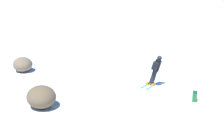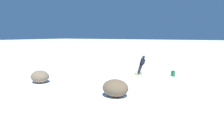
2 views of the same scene
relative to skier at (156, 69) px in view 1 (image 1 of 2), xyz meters
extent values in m
plane|color=white|center=(-0.80, 0.13, -0.99)|extent=(300.00, 300.00, 0.00)
cube|color=#1E7AC6|center=(0.11, 0.04, -0.98)|extent=(1.00, 1.48, 0.01)
cube|color=#1E7AC6|center=(0.41, 0.23, -0.98)|extent=(1.00, 1.48, 0.01)
cube|color=orange|center=(0.11, 0.04, -0.91)|extent=(0.27, 0.31, 0.12)
cube|color=orange|center=(0.41, 0.23, -0.91)|extent=(0.27, 0.31, 0.12)
cylinder|color=black|center=(0.13, 0.05, -0.48)|extent=(0.54, 0.48, 0.84)
cylinder|color=black|center=(-0.04, -0.06, 0.21)|extent=(0.61, 0.56, 0.70)
sphere|color=tan|center=(-0.14, -0.12, 0.62)|extent=(0.36, 0.34, 0.28)
sphere|color=black|center=(-0.14, -0.13, 0.64)|extent=(0.41, 0.39, 0.32)
cube|color=black|center=(-0.19, 0.16, 0.24)|extent=(0.43, 0.36, 0.50)
cylinder|color=#B7B7BC|center=(-0.08, -0.44, -0.44)|extent=(0.24, 0.49, 1.11)
cylinder|color=#B7B7BC|center=(0.63, 0.02, -0.37)|extent=(0.93, 0.03, 1.24)
cube|color=#236633|center=(-2.73, -0.58, -0.77)|extent=(0.37, 0.36, 0.44)
cube|color=#1A4C26|center=(-2.73, -0.58, -0.52)|extent=(0.33, 0.32, 0.06)
ellipsoid|color=brown|center=(-0.53, 6.40, -0.48)|extent=(1.57, 1.33, 1.02)
ellipsoid|color=#7A664C|center=(5.96, 6.32, -0.52)|extent=(1.44, 1.22, 0.93)
camera|label=1|loc=(-14.16, 8.77, 4.64)|focal=50.00mm
camera|label=2|loc=(-4.96, 15.25, 2.55)|focal=28.00mm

